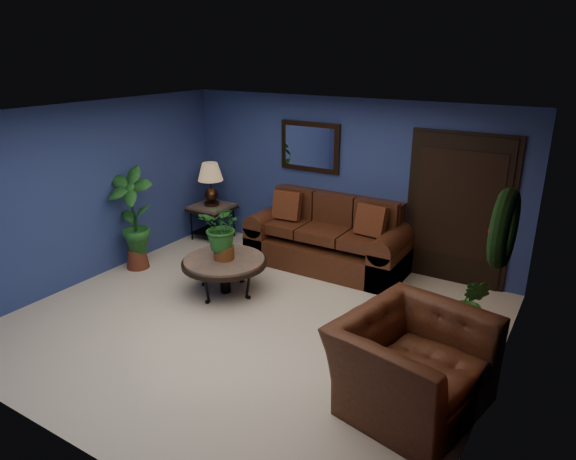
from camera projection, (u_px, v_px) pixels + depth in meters
The scene contains 18 objects.
floor at pixel (253, 321), 6.31m from camera, with size 5.50×5.50×0.00m, color beige.
wall_back at pixel (345, 180), 7.90m from camera, with size 5.50×0.04×2.50m, color navy.
wall_left at pixel (92, 192), 7.25m from camera, with size 0.04×5.00×2.50m, color navy.
wall_right_brick at pixel (503, 279), 4.53m from camera, with size 0.04×5.00×2.50m, color maroon.
ceiling at pixel (247, 115), 5.47m from camera, with size 5.50×5.00×0.02m, color white.
crown_molding at pixel (520, 146), 4.15m from camera, with size 0.03×5.00×0.14m, color white.
wall_mirror at pixel (310, 147), 8.00m from camera, with size 1.02×0.06×0.77m, color #3C2211.
closet_door at pixel (458, 211), 7.08m from camera, with size 1.44×0.06×2.18m, color black.
wreath at pixel (504, 228), 4.45m from camera, with size 0.72×0.72×0.16m, color black.
sofa at pixel (330, 242), 7.88m from camera, with size 2.41×1.04×1.08m.
coffee_table at pixel (224, 263), 6.93m from camera, with size 1.15×1.15×0.50m.
end_table at pixel (212, 213), 8.94m from camera, with size 0.66×0.66×0.61m.
table_lamp at pixel (211, 179), 8.73m from camera, with size 0.43×0.43×0.72m.
side_chair at pixel (371, 239), 7.52m from camera, with size 0.46×0.46×0.94m.
armchair at pixel (412, 364), 4.72m from camera, with size 1.34×1.17×0.87m, color #4E2416.
coffee_plant at pixel (223, 228), 6.77m from camera, with size 0.66×0.60×0.78m.
floor_plant at pixel (471, 308), 5.78m from camera, with size 0.36×0.29×0.79m.
tall_plant at pixel (133, 215), 7.58m from camera, with size 0.79×0.64×1.55m.
Camera 1 is at (3.29, -4.51, 3.18)m, focal length 32.00 mm.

